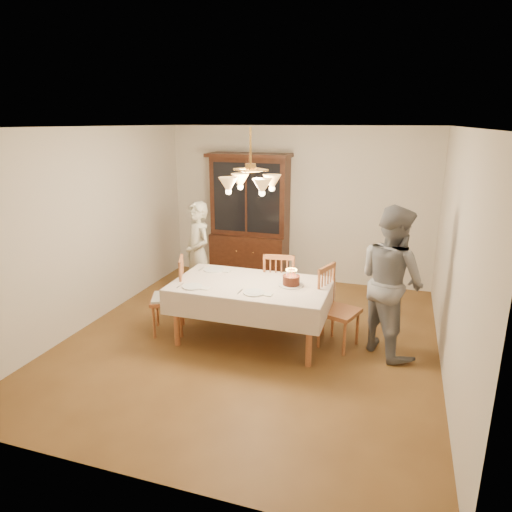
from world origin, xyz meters
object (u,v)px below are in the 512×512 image
(china_hutch, at_px, (250,220))
(dining_table, at_px, (251,289))
(birthday_cake, at_px, (291,281))
(elderly_woman, at_px, (198,254))
(chair_far_side, at_px, (280,291))

(china_hutch, bearing_deg, dining_table, -71.00)
(birthday_cake, bearing_deg, dining_table, -171.54)
(dining_table, distance_m, elderly_woman, 1.48)
(chair_far_side, relative_size, elderly_woman, 0.64)
(china_hutch, bearing_deg, chair_far_side, -58.62)
(chair_far_side, xyz_separation_m, elderly_woman, (-1.33, 0.27, 0.33))
(china_hutch, bearing_deg, elderly_woman, -105.56)
(elderly_woman, distance_m, birthday_cake, 1.85)
(dining_table, xyz_separation_m, birthday_cake, (0.49, 0.07, 0.13))
(chair_far_side, bearing_deg, dining_table, -105.78)
(china_hutch, xyz_separation_m, chair_far_side, (0.97, -1.58, -0.60))
(elderly_woman, bearing_deg, birthday_cake, 10.28)
(dining_table, distance_m, china_hutch, 2.41)
(chair_far_side, bearing_deg, elderly_woman, 168.52)
(china_hutch, height_order, chair_far_side, china_hutch)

